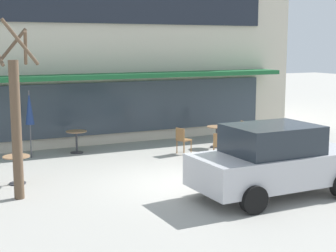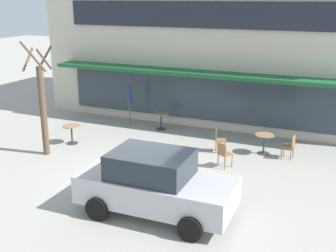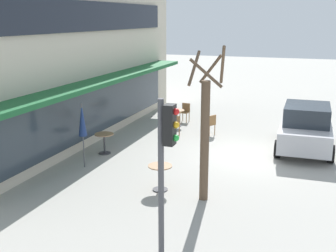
{
  "view_description": "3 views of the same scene",
  "coord_description": "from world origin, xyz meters",
  "px_view_note": "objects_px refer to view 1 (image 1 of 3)",
  "views": [
    {
      "loc": [
        -6.14,
        -11.84,
        3.68
      ],
      "look_at": [
        0.78,
        2.53,
        1.12
      ],
      "focal_mm": 55.0,
      "sensor_mm": 36.0,
      "label": 1
    },
    {
      "loc": [
        5.93,
        -11.31,
        5.69
      ],
      "look_at": [
        -0.04,
        2.4,
        1.07
      ],
      "focal_mm": 45.0,
      "sensor_mm": 36.0,
      "label": 2
    },
    {
      "loc": [
        -14.72,
        -2.23,
        4.89
      ],
      "look_at": [
        0.04,
        3.02,
        0.85
      ],
      "focal_mm": 45.0,
      "sensor_mm": 36.0,
      "label": 3
    }
  ],
  "objects_px": {
    "cafe_table_by_tree": "(17,165)",
    "street_tree": "(16,120)",
    "cafe_chair_0": "(182,139)",
    "cafe_table_streetside": "(77,138)",
    "cafe_table_near_wall": "(217,133)",
    "cafe_chair_2": "(241,131)",
    "cafe_chair_1": "(219,144)",
    "patio_umbrella_green_folded": "(29,108)",
    "parked_sedan": "(275,160)"
  },
  "relations": [
    {
      "from": "cafe_table_by_tree",
      "to": "street_tree",
      "type": "bearing_deg",
      "value": -97.47
    },
    {
      "from": "cafe_chair_0",
      "to": "cafe_table_streetside",
      "type": "bearing_deg",
      "value": 151.95
    },
    {
      "from": "cafe_table_near_wall",
      "to": "street_tree",
      "type": "distance_m",
      "value": 8.29
    },
    {
      "from": "cafe_table_near_wall",
      "to": "cafe_chair_2",
      "type": "xyz_separation_m",
      "value": [
        0.96,
        -0.11,
        0.01
      ]
    },
    {
      "from": "cafe_chair_2",
      "to": "cafe_chair_1",
      "type": "bearing_deg",
      "value": -138.49
    },
    {
      "from": "patio_umbrella_green_folded",
      "to": "street_tree",
      "type": "height_order",
      "value": "street_tree"
    },
    {
      "from": "cafe_chair_2",
      "to": "cafe_table_near_wall",
      "type": "bearing_deg",
      "value": 173.66
    },
    {
      "from": "cafe_table_near_wall",
      "to": "street_tree",
      "type": "height_order",
      "value": "street_tree"
    },
    {
      "from": "cafe_chair_0",
      "to": "street_tree",
      "type": "distance_m",
      "value": 6.64
    },
    {
      "from": "patio_umbrella_green_folded",
      "to": "cafe_table_near_wall",
      "type": "bearing_deg",
      "value": -10.49
    },
    {
      "from": "cafe_chair_2",
      "to": "street_tree",
      "type": "relative_size",
      "value": 0.21
    },
    {
      "from": "patio_umbrella_green_folded",
      "to": "cafe_chair_2",
      "type": "relative_size",
      "value": 2.47
    },
    {
      "from": "cafe_table_by_tree",
      "to": "cafe_chair_1",
      "type": "bearing_deg",
      "value": 0.56
    },
    {
      "from": "cafe_chair_2",
      "to": "cafe_table_streetside",
      "type": "bearing_deg",
      "value": 167.02
    },
    {
      "from": "cafe_table_near_wall",
      "to": "parked_sedan",
      "type": "distance_m",
      "value": 6.03
    },
    {
      "from": "cafe_table_by_tree",
      "to": "patio_umbrella_green_folded",
      "type": "distance_m",
      "value": 3.43
    },
    {
      "from": "cafe_chair_0",
      "to": "cafe_chair_1",
      "type": "xyz_separation_m",
      "value": [
        0.6,
        -1.39,
        0.0
      ]
    },
    {
      "from": "parked_sedan",
      "to": "cafe_table_by_tree",
      "type": "bearing_deg",
      "value": 145.19
    },
    {
      "from": "cafe_table_near_wall",
      "to": "cafe_chair_0",
      "type": "distance_m",
      "value": 1.69
    },
    {
      "from": "cafe_table_by_tree",
      "to": "cafe_chair_2",
      "type": "height_order",
      "value": "cafe_chair_2"
    },
    {
      "from": "street_tree",
      "to": "cafe_table_streetside",
      "type": "bearing_deg",
      "value": 59.21
    },
    {
      "from": "cafe_table_streetside",
      "to": "cafe_chair_1",
      "type": "height_order",
      "value": "cafe_chair_1"
    },
    {
      "from": "cafe_table_near_wall",
      "to": "parked_sedan",
      "type": "bearing_deg",
      "value": -107.53
    },
    {
      "from": "patio_umbrella_green_folded",
      "to": "street_tree",
      "type": "relative_size",
      "value": 0.52
    },
    {
      "from": "cafe_table_near_wall",
      "to": "cafe_chair_1",
      "type": "distance_m",
      "value": 2.12
    },
    {
      "from": "cafe_chair_0",
      "to": "cafe_chair_2",
      "type": "height_order",
      "value": "same"
    },
    {
      "from": "cafe_table_by_tree",
      "to": "cafe_chair_1",
      "type": "xyz_separation_m",
      "value": [
        6.28,
        0.06,
        0.01
      ]
    },
    {
      "from": "cafe_chair_0",
      "to": "cafe_chair_1",
      "type": "distance_m",
      "value": 1.51
    },
    {
      "from": "cafe_table_streetside",
      "to": "cafe_chair_2",
      "type": "distance_m",
      "value": 5.91
    },
    {
      "from": "cafe_table_near_wall",
      "to": "street_tree",
      "type": "bearing_deg",
      "value": -156.3
    },
    {
      "from": "cafe_chair_0",
      "to": "cafe_chair_2",
      "type": "bearing_deg",
      "value": 8.01
    },
    {
      "from": "street_tree",
      "to": "cafe_table_near_wall",
      "type": "bearing_deg",
      "value": 23.7
    },
    {
      "from": "cafe_table_streetside",
      "to": "cafe_chair_1",
      "type": "xyz_separation_m",
      "value": [
        3.78,
        -3.08,
        0.01
      ]
    },
    {
      "from": "cafe_chair_1",
      "to": "street_tree",
      "type": "relative_size",
      "value": 0.21
    },
    {
      "from": "cafe_chair_1",
      "to": "parked_sedan",
      "type": "bearing_deg",
      "value": -101.59
    },
    {
      "from": "cafe_table_by_tree",
      "to": "street_tree",
      "type": "relative_size",
      "value": 0.18
    },
    {
      "from": "cafe_chair_1",
      "to": "street_tree",
      "type": "height_order",
      "value": "street_tree"
    },
    {
      "from": "cafe_chair_0",
      "to": "cafe_chair_1",
      "type": "bearing_deg",
      "value": -66.46
    },
    {
      "from": "cafe_table_streetside",
      "to": "street_tree",
      "type": "height_order",
      "value": "street_tree"
    },
    {
      "from": "cafe_table_streetside",
      "to": "cafe_chair_1",
      "type": "relative_size",
      "value": 0.85
    },
    {
      "from": "cafe_chair_0",
      "to": "parked_sedan",
      "type": "relative_size",
      "value": 0.21
    },
    {
      "from": "cafe_table_near_wall",
      "to": "patio_umbrella_green_folded",
      "type": "height_order",
      "value": "patio_umbrella_green_folded"
    },
    {
      "from": "cafe_chair_2",
      "to": "parked_sedan",
      "type": "distance_m",
      "value": 6.29
    },
    {
      "from": "cafe_chair_2",
      "to": "cafe_chair_0",
      "type": "bearing_deg",
      "value": -171.99
    },
    {
      "from": "cafe_table_by_tree",
      "to": "parked_sedan",
      "type": "height_order",
      "value": "parked_sedan"
    },
    {
      "from": "cafe_chair_2",
      "to": "cafe_table_by_tree",
      "type": "bearing_deg",
      "value": -167.62
    },
    {
      "from": "cafe_table_near_wall",
      "to": "cafe_table_streetside",
      "type": "height_order",
      "value": "same"
    },
    {
      "from": "cafe_table_streetside",
      "to": "patio_umbrella_green_folded",
      "type": "distance_m",
      "value": 1.9
    },
    {
      "from": "cafe_table_near_wall",
      "to": "patio_umbrella_green_folded",
      "type": "relative_size",
      "value": 0.35
    },
    {
      "from": "cafe_table_near_wall",
      "to": "cafe_chair_0",
      "type": "height_order",
      "value": "cafe_chair_0"
    }
  ]
}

